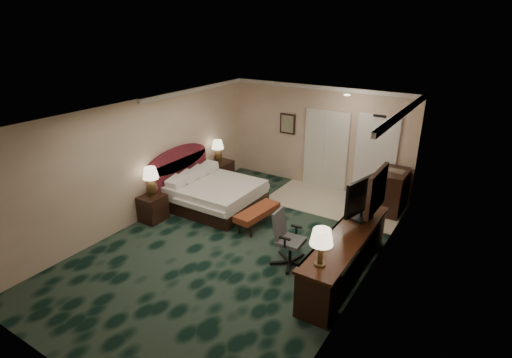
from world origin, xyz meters
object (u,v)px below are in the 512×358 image
Objects in this scene: lamp_far at (218,151)px; desk_chair at (291,239)px; nightstand_far at (221,173)px; tv at (363,199)px; lamp_near at (151,182)px; nightstand_near at (153,208)px; desk at (345,256)px; minibar at (393,192)px; bed at (216,195)px; bed_bench at (257,217)px.

lamp_far reaches higher than desk_chair.
nightstand_far is 4.73m from tv.
desk_chair is (3.43, 0.05, -0.40)m from lamp_near.
desk reaches higher than nightstand_near.
tv is (0.00, 0.70, 0.82)m from desk.
desk_chair is 3.38m from minibar.
lamp_far is 0.61× the size of minibar.
nightstand_near is 0.57× the size of tv.
tv reaches higher than lamp_far.
bed_bench is at bearing -12.03° from bed.
nightstand_near is 0.89× the size of lamp_near.
lamp_far is 0.58× the size of tv.
lamp_near is at bearing -143.45° from minibar.
desk is 1.08m from tv.
nightstand_near is at bearing -91.95° from lamp_near.
lamp_far is 0.21× the size of desk.
bed is 1.61× the size of bed_bench.
lamp_far is at bearing -168.86° from minibar.
nightstand_near reaches higher than bed_bench.
lamp_near reaches higher than bed_bench.
minibar is at bearing 36.55° from lamp_near.
lamp_near is 1.09× the size of lamp_far.
bed_bench is at bearing 24.82° from lamp_near.
bed is 2.86× the size of lamp_near.
lamp_near is at bearing 178.05° from desk_chair.
nightstand_far is 0.63× the size of desk_chair.
minibar reaches higher than nightstand_near.
nightstand_far is at bearing -169.36° from minibar.
nightstand_far is at bearing 141.92° from desk_chair.
bed is 3.77m from desk.
bed is at bearing 58.65° from nightstand_near.
desk is at bearing -90.31° from minibar.
lamp_near is at bearing -90.62° from nightstand_far.
bed reaches higher than bed_bench.
desk_chair is (-0.98, -0.18, 0.11)m from desk.
bed is 2.91m from desk_chair.
desk is at bearing 7.26° from desk_chair.
desk is 2.75× the size of desk_chair.
tv is 1.04× the size of minibar.
minibar is (1.00, 3.23, -0.02)m from desk_chair.
desk reaches higher than bed_bench.
desk is at bearing -26.30° from lamp_far.
nightstand_far is (0.03, 2.49, 0.03)m from nightstand_near.
nightstand_near is 2.54m from lamp_far.
desk_chair is at bearing -169.90° from desk.
minibar is at bearing 36.83° from nightstand_near.
tv reaches higher than lamp_near.
desk reaches higher than nightstand_far.
bed is 2.88× the size of nightstand_far.
nightstand_near is at bearing -153.26° from tv.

